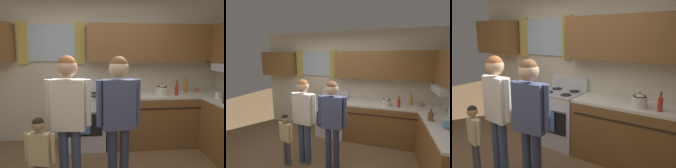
% 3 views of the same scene
% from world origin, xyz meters
% --- Properties ---
extents(back_wall_unit, '(4.60, 0.42, 2.60)m').
position_xyz_m(back_wall_unit, '(0.09, 1.82, 1.48)').
color(back_wall_unit, beige).
rests_on(back_wall_unit, ground).
extents(kitchen_counter_run, '(2.16, 2.04, 0.90)m').
position_xyz_m(kitchen_counter_run, '(1.53, 1.14, 0.45)').
color(kitchen_counter_run, brown).
rests_on(kitchen_counter_run, ground).
extents(stove_oven, '(0.70, 0.67, 1.10)m').
position_xyz_m(stove_oven, '(-0.23, 1.54, 0.47)').
color(stove_oven, silver).
rests_on(stove_oven, ground).
extents(bottle_sauce_red, '(0.06, 0.06, 0.25)m').
position_xyz_m(bottle_sauce_red, '(1.32, 1.39, 0.99)').
color(bottle_sauce_red, red).
rests_on(bottle_sauce_red, kitchen_counter_run).
extents(bottle_oil_amber, '(0.06, 0.06, 0.29)m').
position_xyz_m(bottle_oil_amber, '(1.59, 1.63, 1.01)').
color(bottle_oil_amber, '#B27223').
rests_on(bottle_oil_amber, kitchen_counter_run).
extents(bottle_squat_brown, '(0.08, 0.08, 0.21)m').
position_xyz_m(bottle_squat_brown, '(1.78, 0.77, 0.98)').
color(bottle_squat_brown, brown).
rests_on(bottle_squat_brown, kitchen_counter_run).
extents(cup_terracotta, '(0.11, 0.07, 0.08)m').
position_xyz_m(cup_terracotta, '(1.80, 1.60, 0.94)').
color(cup_terracotta, '#B76642').
rests_on(cup_terracotta, kitchen_counter_run).
extents(mug_ceramic_white, '(0.13, 0.08, 0.09)m').
position_xyz_m(mug_ceramic_white, '(1.89, 1.12, 0.95)').
color(mug_ceramic_white, white).
rests_on(mug_ceramic_white, kitchen_counter_run).
extents(stovetop_kettle, '(0.27, 0.20, 0.21)m').
position_xyz_m(stovetop_kettle, '(1.07, 1.39, 1.00)').
color(stovetop_kettle, silver).
rests_on(stovetop_kettle, kitchen_counter_run).
extents(mixing_bowl, '(0.18, 0.18, 0.10)m').
position_xyz_m(mixing_bowl, '(1.97, 0.52, 0.95)').
color(mixing_bowl, teal).
rests_on(mixing_bowl, kitchen_counter_run).
extents(adult_holding_child, '(0.49, 0.21, 1.58)m').
position_xyz_m(adult_holding_child, '(-0.34, 0.30, 1.00)').
color(adult_holding_child, '#38476B').
rests_on(adult_holding_child, ground).
extents(adult_in_plaid, '(0.49, 0.21, 1.57)m').
position_xyz_m(adult_in_plaid, '(0.20, 0.28, 0.99)').
color(adult_in_plaid, '#2D3856').
rests_on(adult_in_plaid, ground).
extents(small_child, '(0.32, 0.14, 0.97)m').
position_xyz_m(small_child, '(-0.62, 0.15, 0.61)').
color(small_child, '#4C4C56').
rests_on(small_child, ground).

